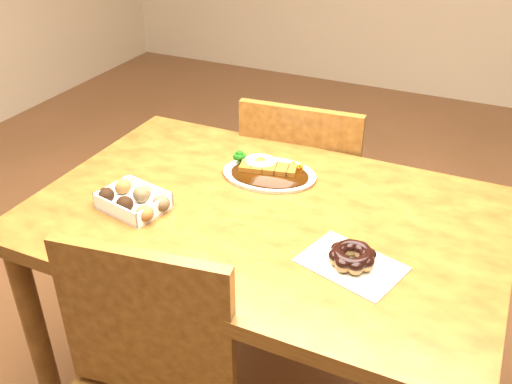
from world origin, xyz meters
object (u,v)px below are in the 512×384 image
at_px(katsu_curry_plate, 268,172).
at_px(donut_box, 133,200).
at_px(table, 264,242).
at_px(pon_de_ring, 352,257).
at_px(chair_far, 306,196).

bearing_deg(katsu_curry_plate, donut_box, -129.22).
bearing_deg(katsu_curry_plate, table, -68.77).
height_order(donut_box, pon_de_ring, donut_box).
distance_m(katsu_curry_plate, pon_de_ring, 0.45).
bearing_deg(pon_de_ring, donut_box, -179.12).
xyz_separation_m(donut_box, pon_de_ring, (0.58, 0.01, -0.00)).
bearing_deg(chair_far, katsu_curry_plate, 86.14).
height_order(table, donut_box, donut_box).
distance_m(katsu_curry_plate, donut_box, 0.39).
bearing_deg(donut_box, pon_de_ring, 0.88).
xyz_separation_m(table, pon_de_ring, (0.27, -0.12, 0.12)).
distance_m(chair_far, donut_box, 0.76).
height_order(table, katsu_curry_plate, katsu_curry_plate).
bearing_deg(pon_de_ring, katsu_curry_plate, 138.83).
bearing_deg(table, chair_far, 97.87).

